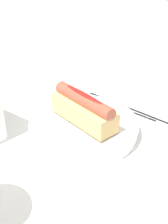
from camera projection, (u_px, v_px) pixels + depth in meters
ground_plane at (74, 133)px, 0.68m from camera, size 2.40×2.40×0.00m
serving_bowl at (84, 126)px, 0.67m from camera, size 0.23×0.23×0.03m
hotdog_front at (84, 109)px, 0.64m from camera, size 0.16×0.07×0.06m
chopstick_near at (114, 104)px, 0.77m from camera, size 0.22×0.01×0.01m
chopstick_far at (127, 107)px, 0.76m from camera, size 0.22×0.01×0.01m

